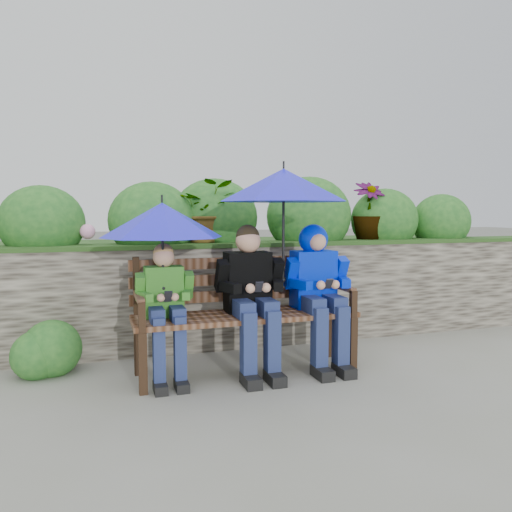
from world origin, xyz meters
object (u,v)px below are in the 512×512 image
object	(u,v)px
boy_left	(166,303)
boy_middle	(251,292)
park_bench	(243,306)
umbrella_left	(162,220)
umbrella_right	(284,185)
boy_right	(318,283)

from	to	relation	value
boy_left	boy_middle	distance (m)	0.70
park_bench	umbrella_left	bearing A→B (deg)	-175.23
umbrella_right	boy_middle	bearing A→B (deg)	-168.62
park_bench	boy_middle	world-z (taller)	boy_middle
boy_middle	umbrella_right	size ratio (longest dim) A/B	1.13
boy_left	boy_middle	xyz separation A→B (m)	(0.70, -0.01, 0.06)
boy_middle	boy_left	bearing A→B (deg)	178.81
boy_middle	umbrella_right	xyz separation A→B (m)	(0.30, 0.06, 0.87)
boy_middle	boy_right	xyz separation A→B (m)	(0.60, 0.01, 0.05)
boy_middle	boy_right	world-z (taller)	boy_middle
park_bench	boy_middle	distance (m)	0.17
boy_middle	boy_right	distance (m)	0.60
umbrella_left	boy_right	bearing A→B (deg)	-1.11
park_bench	boy_left	world-z (taller)	boy_left
boy_left	umbrella_right	distance (m)	1.36
park_bench	boy_right	xyz separation A→B (m)	(0.64, -0.08, 0.18)
park_bench	boy_right	distance (m)	0.67
park_bench	umbrella_right	bearing A→B (deg)	-5.75
boy_left	boy_right	bearing A→B (deg)	-0.03
park_bench	boy_right	size ratio (longest dim) A/B	1.50
park_bench	umbrella_left	world-z (taller)	umbrella_left
umbrella_left	boy_middle	bearing A→B (deg)	-3.18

